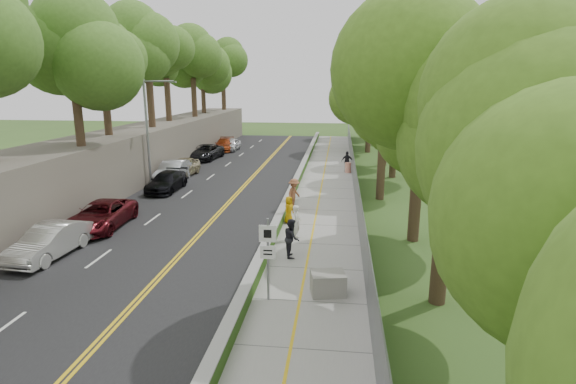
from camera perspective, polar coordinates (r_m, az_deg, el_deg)
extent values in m
plane|color=#33511E|center=(19.82, -4.15, -9.43)|extent=(140.00, 140.00, 0.00)
cube|color=black|center=(34.94, -8.32, 0.80)|extent=(11.20, 66.00, 0.04)
cube|color=gray|center=(33.80, 4.82, 0.46)|extent=(4.20, 66.00, 0.05)
cube|color=#5CD017|center=(33.88, 0.94, 1.02)|extent=(0.42, 66.00, 0.60)
cube|color=#595147|center=(37.46, -20.53, 4.03)|extent=(5.00, 66.00, 4.00)
cube|color=slate|center=(33.60, 8.44, 1.98)|extent=(0.04, 66.00, 2.00)
cylinder|color=gray|center=(35.10, -17.43, 6.97)|extent=(0.18, 0.18, 8.00)
cylinder|color=gray|center=(34.46, -16.18, 13.37)|extent=(2.30, 0.13, 0.13)
cube|color=gray|center=(34.06, -14.44, 13.39)|extent=(0.50, 0.22, 0.14)
cylinder|color=gray|center=(16.31, -2.55, -8.59)|extent=(0.09, 0.09, 3.10)
cube|color=white|center=(15.93, -2.60, -5.30)|extent=(0.62, 0.04, 0.62)
cube|color=white|center=(16.17, -2.58, -7.65)|extent=(0.56, 0.04, 0.50)
cylinder|color=red|center=(39.72, 7.63, 3.09)|extent=(0.54, 0.54, 0.88)
cube|color=slate|center=(17.22, 5.09, -11.47)|extent=(1.42, 1.17, 0.84)
imported|color=silver|center=(23.14, -28.02, -5.56)|extent=(1.84, 4.57, 1.48)
imported|color=#551016|center=(26.46, -22.63, -2.73)|extent=(2.65, 5.29, 1.44)
imported|color=black|center=(33.95, -15.16, 1.30)|extent=(1.95, 4.75, 1.38)
imported|color=tan|center=(38.87, -13.27, 3.09)|extent=(2.10, 4.67, 1.56)
imported|color=#B4B7BC|center=(36.96, -14.39, 2.55)|extent=(1.92, 5.05, 1.64)
imported|color=black|center=(46.91, -10.46, 5.00)|extent=(3.00, 5.65, 1.51)
imported|color=#9C3B17|center=(52.63, -8.10, 5.98)|extent=(2.43, 5.00, 1.40)
imported|color=silver|center=(52.72, -7.21, 6.01)|extent=(1.73, 4.08, 1.38)
imported|color=#C38C08|center=(25.26, 0.10, -2.25)|extent=(0.74, 0.88, 1.53)
imported|color=silver|center=(22.68, 1.12, -3.84)|extent=(0.47, 0.67, 1.76)
imported|color=black|center=(20.42, 0.47, -5.85)|extent=(0.82, 0.97, 1.78)
imported|color=brown|center=(27.96, 0.77, -0.24)|extent=(1.14, 1.43, 1.93)
imported|color=black|center=(40.22, 7.52, 3.88)|extent=(1.06, 0.47, 1.78)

